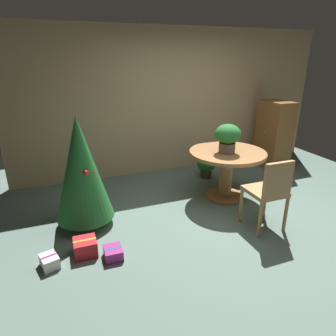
% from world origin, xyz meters
% --- Properties ---
extents(ground_plane, '(6.60, 6.60, 0.00)m').
position_xyz_m(ground_plane, '(0.00, 0.00, 0.00)').
color(ground_plane, slate).
extents(back_wall_panel, '(6.00, 0.10, 2.60)m').
position_xyz_m(back_wall_panel, '(0.00, 2.20, 1.30)').
color(back_wall_panel, tan).
rests_on(back_wall_panel, ground_plane).
extents(round_dining_table, '(1.15, 1.15, 0.76)m').
position_xyz_m(round_dining_table, '(0.23, 0.67, 0.56)').
color(round_dining_table, '#9E6B3D').
rests_on(round_dining_table, ground_plane).
extents(flower_vase, '(0.38, 0.38, 0.42)m').
position_xyz_m(flower_vase, '(0.18, 0.63, 1.01)').
color(flower_vase, '#665B51').
rests_on(flower_vase, round_dining_table).
extents(wooden_chair_near, '(0.43, 0.45, 0.96)m').
position_xyz_m(wooden_chair_near, '(0.23, -0.32, 0.55)').
color(wooden_chair_near, '#B27F4C').
rests_on(wooden_chair_near, ground_plane).
extents(holiday_tree, '(0.74, 0.74, 1.46)m').
position_xyz_m(holiday_tree, '(-1.91, 0.63, 0.79)').
color(holiday_tree, brown).
rests_on(holiday_tree, ground_plane).
extents(gift_box_cream, '(0.22, 0.25, 0.13)m').
position_xyz_m(gift_box_cream, '(-2.38, -0.11, 0.07)').
color(gift_box_cream, silver).
rests_on(gift_box_cream, ground_plane).
extents(gift_box_red, '(0.25, 0.24, 0.19)m').
position_xyz_m(gift_box_red, '(-2.00, -0.03, 0.09)').
color(gift_box_red, red).
rests_on(gift_box_red, ground_plane).
extents(gift_box_purple, '(0.20, 0.23, 0.12)m').
position_xyz_m(gift_box_purple, '(-1.72, -0.21, 0.06)').
color(gift_box_purple, '#9E287A').
rests_on(gift_box_purple, ground_plane).
extents(wooden_cabinet, '(0.45, 0.65, 1.31)m').
position_xyz_m(wooden_cabinet, '(1.84, 1.57, 0.65)').
color(wooden_cabinet, brown).
rests_on(wooden_cabinet, ground_plane).
extents(potted_plant, '(0.35, 0.35, 0.46)m').
position_xyz_m(potted_plant, '(0.34, 1.52, 0.26)').
color(potted_plant, '#4C382D').
rests_on(potted_plant, ground_plane).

